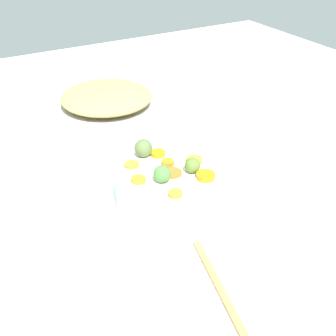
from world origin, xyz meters
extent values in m
cube|color=white|center=(0.00, 0.00, 0.01)|extent=(2.40, 2.40, 0.02)
cylinder|color=white|center=(-0.02, 0.01, 0.06)|extent=(0.22, 0.22, 0.08)
cylinder|color=#BAB7BA|center=(-0.03, -0.32, 0.07)|extent=(0.26, 0.26, 0.11)
ellipsoid|color=tan|center=(-0.03, -0.32, 0.15)|extent=(0.24, 0.24, 0.05)
cylinder|color=orange|center=(0.03, -0.05, 0.11)|extent=(0.04, 0.04, 0.01)
cylinder|color=orange|center=(-0.04, -0.07, 0.11)|extent=(0.05, 0.05, 0.01)
cylinder|color=orange|center=(0.05, 0.01, 0.11)|extent=(0.04, 0.04, 0.01)
cylinder|color=orange|center=(-0.08, 0.07, 0.11)|extent=(0.06, 0.06, 0.01)
cylinder|color=orange|center=(-0.03, -0.02, 0.11)|extent=(0.03, 0.03, 0.01)
cylinder|color=orange|center=(0.01, 0.09, 0.11)|extent=(0.04, 0.04, 0.01)
cylinder|color=orange|center=(-0.09, 0.00, 0.11)|extent=(0.04, 0.04, 0.01)
cylinder|color=orange|center=(-0.02, 0.02, 0.11)|extent=(0.05, 0.05, 0.01)
sphere|color=#577930|center=(-0.06, 0.03, 0.12)|extent=(0.03, 0.03, 0.03)
sphere|color=#4F813D|center=(0.01, 0.03, 0.12)|extent=(0.04, 0.04, 0.04)
sphere|color=#59713D|center=(-0.01, -0.08, 0.12)|extent=(0.04, 0.04, 0.04)
cube|color=#A67F4E|center=(0.03, 0.27, 0.02)|extent=(0.07, 0.24, 0.01)
camera|label=1|loc=(0.39, 0.73, 0.62)|focal=49.77mm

